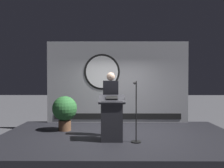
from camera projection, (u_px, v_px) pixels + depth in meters
ground_plane at (119, 146)px, 6.28m from camera, size 40.00×40.00×0.00m
stage_platform at (119, 141)px, 6.28m from camera, size 6.40×4.00×0.30m
banner_display at (117, 82)px, 8.09m from camera, size 4.88×0.12×2.80m
podium at (112, 119)px, 5.70m from camera, size 0.64×0.49×1.11m
speaker_person at (111, 103)px, 6.17m from camera, size 0.40×0.26×1.69m
microphone_stand at (136, 120)px, 5.60m from camera, size 0.24×0.58×1.46m
potted_plant at (65, 110)px, 6.83m from camera, size 0.72×0.72×1.01m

